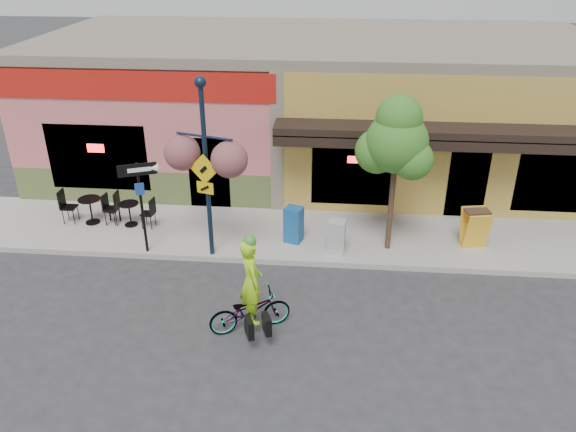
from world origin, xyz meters
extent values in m
plane|color=#2D2D30|center=(0.00, 0.00, 0.00)|extent=(90.00, 90.00, 0.00)
cube|color=#9E9B93|center=(0.00, 2.00, 0.07)|extent=(24.00, 3.00, 0.15)
cube|color=#A8A59E|center=(0.00, 0.55, 0.07)|extent=(24.00, 0.12, 0.15)
imported|color=maroon|center=(-1.00, -2.08, 0.46)|extent=(1.83, 1.24, 0.91)
imported|color=#A6E718|center=(-0.95, -2.08, 0.95)|extent=(0.69, 0.81, 1.90)
camera|label=1|loc=(0.63, -11.50, 7.51)|focal=35.00mm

